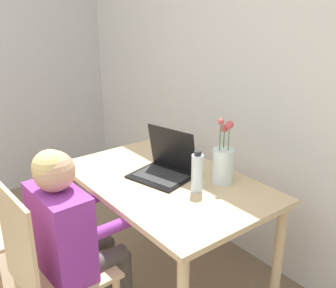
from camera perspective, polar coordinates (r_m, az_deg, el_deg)
The scene contains 8 objects.
wall_back at distance 2.26m, azimuth 18.67°, elevation 9.26°, with size 6.40×0.05×2.50m.
dining_table at distance 2.14m, azimuth -0.23°, elevation -7.49°, with size 1.14×0.74×0.74m.
chair_occupied at distance 1.95m, azimuth -16.71°, elevation -17.47°, with size 0.41×0.41×0.92m.
chair_spare at distance 2.39m, azimuth -22.97°, elevation -10.83°, with size 0.40×0.40×0.92m.
person_seated at distance 1.88m, azimuth -14.00°, elevation -11.72°, with size 0.36×0.43×1.06m.
laptop at distance 2.13m, azimuth -0.37°, elevation -3.04°, with size 0.36×0.32×0.26m.
flower_vase at distance 2.05m, azimuth 7.99°, elevation -2.77°, with size 0.11×0.11×0.35m.
water_bottle at distance 1.94m, azimuth 4.27°, elevation -4.15°, with size 0.06×0.06×0.21m.
Camera 1 is at (1.23, 0.37, 1.65)m, focal length 42.00 mm.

